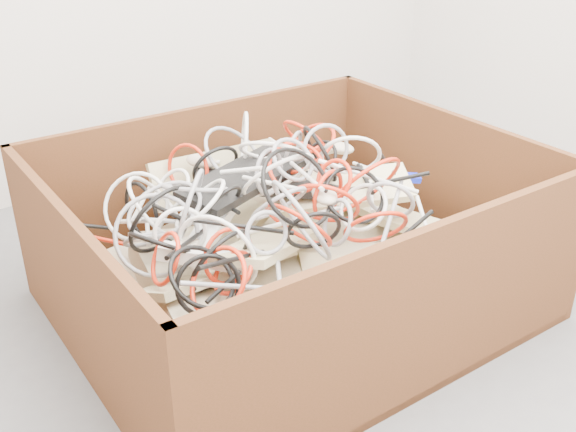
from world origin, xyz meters
TOP-DOWN VIEW (x-y plane):
  - ground at (0.00, 0.00)m, footprint 3.00×3.00m
  - cardboard_box at (-0.17, 0.29)m, footprint 1.30×1.08m
  - keyboard_pile at (-0.13, 0.32)m, footprint 1.07×0.95m
  - mice_scatter at (-0.15, 0.22)m, footprint 0.85×0.85m
  - power_strip_left at (-0.35, 0.34)m, footprint 0.30×0.24m
  - power_strip_right at (-0.49, 0.17)m, footprint 0.24×0.19m
  - vga_plug at (0.28, 0.24)m, footprint 0.06×0.06m
  - cable_tangle at (-0.28, 0.28)m, footprint 1.06×0.91m

SIDE VIEW (x-z plane):
  - ground at x=0.00m, z-range 0.00..0.00m
  - cardboard_box at x=-0.17m, z-range -0.13..0.39m
  - keyboard_pile at x=-0.13m, z-range 0.12..0.44m
  - power_strip_right at x=-0.49m, z-range 0.29..0.38m
  - vga_plug at x=0.28m, z-range 0.33..0.35m
  - mice_scatter at x=-0.15m, z-range 0.25..0.45m
  - power_strip_left at x=-0.35m, z-range 0.29..0.43m
  - cable_tangle at x=-0.28m, z-range 0.20..0.61m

